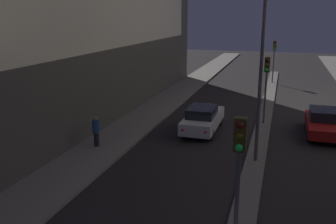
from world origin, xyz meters
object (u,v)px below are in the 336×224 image
street_lamp (263,31)px  car_left_lane (203,119)px  traffic_light_near (239,158)px  traffic_light_far (274,52)px  traffic_light_mid (267,75)px  pedestrian_on_left_sidewalk (96,131)px  car_right_lane (324,122)px

street_lamp → car_left_lane: bearing=130.3°
traffic_light_near → traffic_light_far: bearing=90.0°
traffic_light_mid → pedestrian_on_left_sidewalk: (-7.99, -6.97, -2.18)m
traffic_light_near → street_lamp: bearing=90.0°
car_right_lane → traffic_light_mid: bearing=162.9°
car_right_lane → traffic_light_near: bearing=-104.5°
street_lamp → pedestrian_on_left_sidewalk: 9.47m
car_left_lane → car_right_lane: car_left_lane is taller
traffic_light_mid → pedestrian_on_left_sidewalk: traffic_light_mid is taller
traffic_light_near → car_right_lane: (3.38, 13.10, -2.42)m
car_right_lane → car_left_lane: bearing=-168.3°
traffic_light_mid → traffic_light_far: 14.94m
traffic_light_far → street_lamp: size_ratio=0.44×
traffic_light_near → traffic_light_mid: bearing=90.0°
traffic_light_mid → car_right_lane: (3.38, -1.04, -2.42)m
street_lamp → car_left_lane: (-3.38, 3.99, -5.25)m
traffic_light_mid → pedestrian_on_left_sidewalk: 10.82m
traffic_light_near → car_right_lane: size_ratio=0.90×
pedestrian_on_left_sidewalk → street_lamp: bearing=3.8°
traffic_light_far → pedestrian_on_left_sidewalk: bearing=-110.0°
street_lamp → car_right_lane: (3.38, 5.40, -5.30)m
car_left_lane → pedestrian_on_left_sidewalk: size_ratio=3.00×
traffic_light_near → traffic_light_mid: same height
pedestrian_on_left_sidewalk → traffic_light_near: bearing=-41.9°
car_left_lane → car_right_lane: size_ratio=1.03×
street_lamp → pedestrian_on_left_sidewalk: size_ratio=5.90×
car_left_lane → street_lamp: bearing=-49.7°
street_lamp → car_left_lane: size_ratio=1.97×
traffic_light_far → car_right_lane: size_ratio=0.90×
car_left_lane → traffic_light_far: bearing=79.0°
traffic_light_near → traffic_light_mid: 14.14m
car_right_lane → pedestrian_on_left_sidewalk: 12.83m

